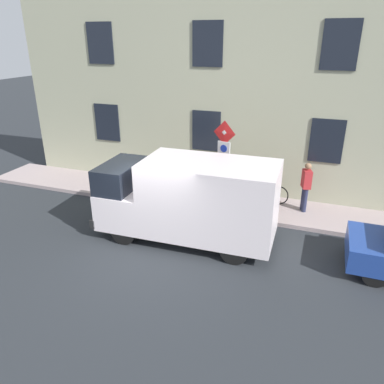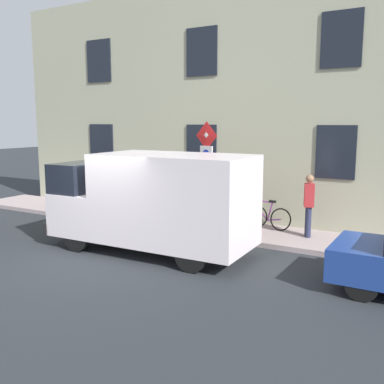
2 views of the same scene
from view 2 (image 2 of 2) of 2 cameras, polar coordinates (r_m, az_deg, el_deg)
The scene contains 9 objects.
ground_plane at distance 10.94m, azimuth -11.42°, elevation -8.49°, with size 80.00×80.00×0.00m, color #282C30.
sidewalk_slab at distance 13.92m, azimuth -0.88°, elevation -4.19°, with size 2.12×17.60×0.14m, color #A79594.
building_facade at distance 14.78m, azimuth 1.95°, elevation 11.14°, with size 0.75×15.60×7.59m.
sign_post_stacked at distance 12.26m, azimuth 1.90°, elevation 3.53°, with size 0.20×0.55×3.02m.
delivery_van at distance 11.00m, azimuth -5.03°, elevation -1.07°, with size 2.15×5.38×2.50m.
bicycle_purple at distance 13.24m, azimuth 9.36°, elevation -3.05°, with size 0.48×1.71×0.89m.
bicycle_red at distance 13.51m, azimuth 6.37°, elevation -2.74°, with size 0.46×1.71×0.89m.
bicycle_green at distance 13.82m, azimuth 3.51°, elevation -2.43°, with size 0.46×1.72×0.89m.
pedestrian at distance 12.40m, azimuth 14.92°, elevation -1.43°, with size 0.46×0.37×1.72m.
Camera 2 is at (-7.76, -6.97, 3.27)m, focal length 41.10 mm.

